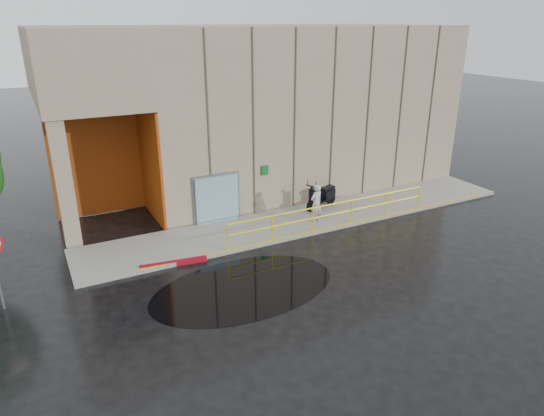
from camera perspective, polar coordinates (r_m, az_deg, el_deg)
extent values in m
plane|color=black|center=(16.22, 0.79, -9.35)|extent=(120.00, 120.00, 0.00)
cube|color=gray|center=(21.49, 4.49, -1.18)|extent=(20.00, 3.00, 0.15)
cube|color=gray|center=(26.82, 0.98, 12.14)|extent=(16.00, 10.00, 8.00)
cube|color=gray|center=(23.48, -21.84, 15.54)|extent=(4.00, 10.00, 3.00)
cube|color=gray|center=(19.57, -23.22, 2.38)|extent=(0.60, 0.60, 5.00)
cube|color=#9C3F0E|center=(22.67, -20.00, 5.26)|extent=(3.80, 0.15, 4.90)
cube|color=#9C3F0E|center=(21.33, -14.12, 4.96)|extent=(0.10, 3.50, 4.90)
cube|color=#81A0B1|center=(20.66, -6.46, 1.01)|extent=(1.90, 0.10, 2.00)
cube|color=slate|center=(20.73, -6.54, 1.07)|extent=(2.10, 0.06, 2.20)
cube|color=#0D5B20|center=(21.29, -0.85, 4.46)|extent=(0.32, 0.04, 0.42)
cylinder|color=yellow|center=(20.18, 7.20, 0.47)|extent=(9.50, 0.06, 0.06)
cylinder|color=yellow|center=(20.34, 7.14, -0.72)|extent=(9.50, 0.06, 0.06)
imported|color=#BCBBC0|center=(20.65, 5.22, 0.56)|extent=(0.69, 0.53, 1.68)
cylinder|color=black|center=(21.91, 4.65, 0.25)|extent=(0.56, 0.26, 0.55)
cylinder|color=black|center=(22.90, 6.93, 1.12)|extent=(0.56, 0.26, 0.55)
cube|color=maroon|center=(17.87, -11.49, -6.41)|extent=(2.40, 0.50, 0.18)
cube|color=black|center=(16.25, -3.32, -9.32)|extent=(6.49, 4.13, 0.01)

